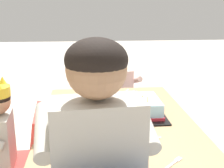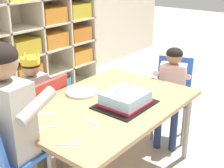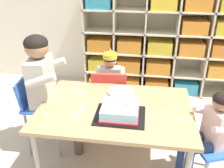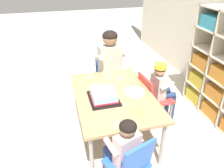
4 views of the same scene
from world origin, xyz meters
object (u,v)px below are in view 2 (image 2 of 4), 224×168
fork_by_napkin (70,144)px  fork_scattered_mid_table (158,85)px  fork_beside_plate_stack (92,122)px  classroom_chair_guest_side (172,91)px  fork_near_child_seat (46,113)px  child_with_crown (29,92)px  adult_helper_seated (16,114)px  birthday_cake_on_tray (125,100)px  fork_near_cake_tray (48,127)px  classroom_chair_blue (42,111)px  classroom_chair_adult_side (5,159)px  guest_at_table_side (171,84)px  activity_table (106,109)px  paper_plate_stack (82,92)px

fork_by_napkin → fork_scattered_mid_table: (0.99, 0.06, 0.00)m
fork_beside_plate_stack → classroom_chair_guest_side: bearing=100.5°
fork_near_child_seat → fork_by_napkin: (-0.15, -0.37, -0.00)m
fork_near_child_seat → fork_beside_plate_stack: bearing=147.4°
child_with_crown → adult_helper_seated: 0.70m
fork_scattered_mid_table → fork_near_child_seat: bearing=-177.5°
birthday_cake_on_tray → child_with_crown: bearing=103.7°
fork_near_cake_tray → fork_near_child_seat: same height
classroom_chair_blue → classroom_chair_adult_side: bearing=30.2°
fork_near_child_seat → fork_by_napkin: 0.40m
fork_near_cake_tray → fork_beside_plate_stack: bearing=-0.6°
guest_at_table_side → fork_near_cake_tray: (-1.17, 0.16, 0.06)m
activity_table → fork_by_napkin: bearing=-160.6°
classroom_chair_guest_side → fork_near_child_seat: 1.20m
classroom_chair_adult_side → fork_scattered_mid_table: (1.19, -0.24, 0.11)m
guest_at_table_side → birthday_cake_on_tray: (-0.66, -0.01, 0.10)m
fork_near_cake_tray → fork_beside_plate_stack: (0.20, -0.15, 0.00)m
fork_near_cake_tray → fork_beside_plate_stack: same height
adult_helper_seated → fork_near_child_seat: size_ratio=9.58×
classroom_chair_guest_side → paper_plate_stack: 0.86m
paper_plate_stack → fork_near_cake_tray: bearing=-158.5°
guest_at_table_side → fork_near_child_seat: (-1.06, 0.31, 0.06)m
fork_scattered_mid_table → birthday_cake_on_tray: bearing=-156.1°
activity_table → fork_near_child_seat: fork_near_child_seat is taller
classroom_chair_blue → paper_plate_stack: size_ratio=2.98×
adult_helper_seated → fork_beside_plate_stack: adult_helper_seated is taller
birthday_cake_on_tray → guest_at_table_side: bearing=1.0°
fork_beside_plate_stack → fork_scattered_mid_table: same height
classroom_chair_blue → fork_scattered_mid_table: bearing=129.2°
birthday_cake_on_tray → paper_plate_stack: (-0.03, 0.36, -0.03)m
fork_scattered_mid_table → fork_near_cake_tray: bearing=-166.7°
classroom_chair_guest_side → fork_scattered_mid_table: (-0.32, -0.04, 0.17)m
fork_by_napkin → fork_scattered_mid_table: bearing=-130.1°
classroom_chair_adult_side → classroom_chair_guest_side: size_ratio=1.03×
adult_helper_seated → activity_table: bearing=-108.6°
classroom_chair_blue → birthday_cake_on_tray: bearing=100.8°
classroom_chair_blue → classroom_chair_guest_side: classroom_chair_guest_side is taller
fork_beside_plate_stack → fork_near_child_seat: bearing=-154.6°
child_with_crown → fork_scattered_mid_table: size_ratio=6.95×
fork_beside_plate_stack → fork_scattered_mid_table: size_ratio=1.13×
fork_scattered_mid_table → fork_beside_plate_stack: bearing=-157.7°
fork_by_napkin → adult_helper_seated: bearing=-28.0°
classroom_chair_guest_side → fork_near_child_seat: (-1.15, 0.27, 0.17)m
classroom_chair_blue → fork_by_napkin: (-0.38, -0.70, 0.18)m
birthday_cake_on_tray → fork_scattered_mid_table: (0.44, 0.01, -0.04)m
fork_beside_plate_stack → adult_helper_seated: bearing=-117.3°
adult_helper_seated → paper_plate_stack: 0.62m
classroom_chair_guest_side → fork_by_napkin: bearing=-105.6°
fork_near_cake_tray → fork_scattered_mid_table: same height
classroom_chair_blue → birthday_cake_on_tray: size_ratio=1.82×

